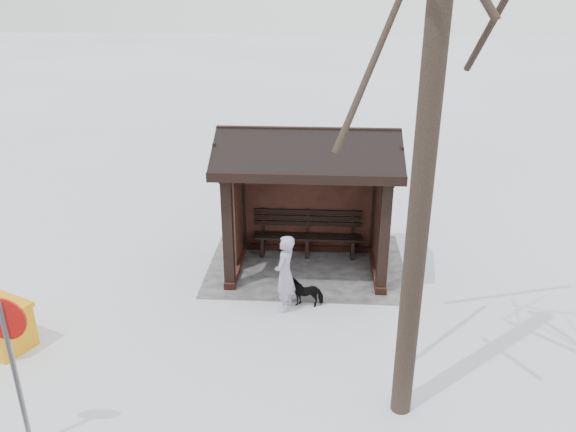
# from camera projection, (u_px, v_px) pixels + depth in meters

# --- Properties ---
(ground) EXTENTS (120.00, 120.00, 0.00)m
(ground) POSITION_uv_depth(u_px,v_px,m) (306.00, 269.00, 12.05)
(ground) COLOR white
(ground) RESTS_ON ground
(trampled_patch) EXTENTS (4.20, 3.20, 0.02)m
(trampled_patch) POSITION_uv_depth(u_px,v_px,m) (307.00, 264.00, 12.24)
(trampled_patch) COLOR gray
(trampled_patch) RESTS_ON ground
(bus_shelter) EXTENTS (3.60, 2.40, 3.09)m
(bus_shelter) POSITION_uv_depth(u_px,v_px,m) (308.00, 170.00, 11.37)
(bus_shelter) COLOR #3C1C16
(bus_shelter) RESTS_ON ground
(pedestrian) EXTENTS (0.52, 0.63, 1.51)m
(pedestrian) POSITION_uv_depth(u_px,v_px,m) (285.00, 274.00, 10.27)
(pedestrian) COLOR #A097B1
(pedestrian) RESTS_ON ground
(dog) EXTENTS (0.64, 0.29, 0.54)m
(dog) POSITION_uv_depth(u_px,v_px,m) (307.00, 291.00, 10.63)
(dog) COLOR black
(dog) RESTS_ON ground
(road_sign) EXTENTS (0.57, 0.10, 2.25)m
(road_sign) POSITION_uv_depth(u_px,v_px,m) (9.00, 342.00, 6.84)
(road_sign) COLOR slate
(road_sign) RESTS_ON ground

